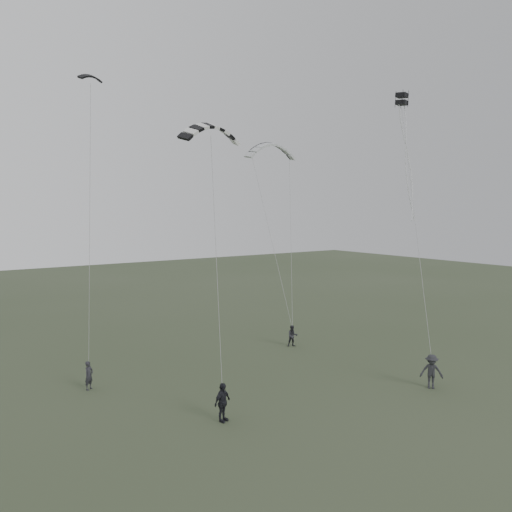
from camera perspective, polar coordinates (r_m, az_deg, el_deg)
ground at (r=27.01m, az=4.45°, el=-15.94°), size 140.00×140.00×0.00m
flyer_left at (r=29.37m, az=-18.55°, el=-12.81°), size 0.68×0.64×1.57m
flyer_right at (r=36.33m, az=4.20°, el=-9.09°), size 0.92×0.83×1.53m
flyer_center at (r=24.06m, az=-3.86°, el=-16.34°), size 1.15×0.80×1.82m
flyer_far at (r=29.65m, az=19.42°, el=-12.34°), size 1.33×1.38×1.89m
kite_dark_small at (r=31.37m, az=-18.40°, el=18.93°), size 1.43×0.84×0.59m
kite_pale_large at (r=40.13m, az=1.73°, el=12.64°), size 4.34×1.85×1.87m
kite_striped at (r=25.79m, az=-5.20°, el=14.60°), size 3.28×1.31×1.45m
kite_box at (r=32.89m, az=16.33°, el=16.84°), size 0.77×0.80×0.74m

